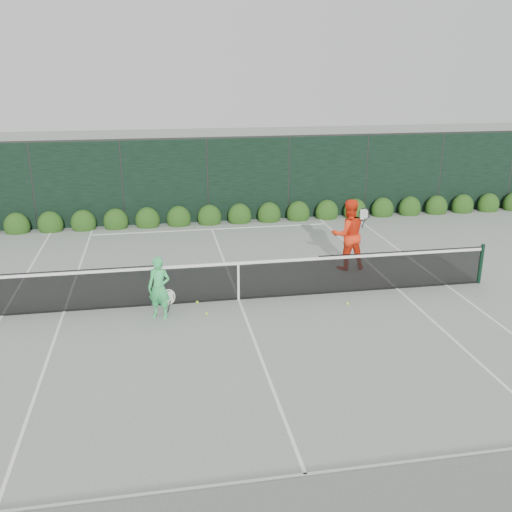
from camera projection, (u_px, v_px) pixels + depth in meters
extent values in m
plane|color=gray|center=(239.00, 300.00, 13.97)|extent=(80.00, 80.00, 0.00)
cylinder|color=#103120|center=(481.00, 264.00, 14.86)|extent=(0.10, 0.10, 1.07)
cube|color=black|center=(58.00, 292.00, 13.11)|extent=(4.40, 0.01, 1.02)
cube|color=black|center=(238.00, 281.00, 13.82)|extent=(4.00, 0.01, 0.96)
cube|color=black|center=(401.00, 270.00, 14.51)|extent=(4.40, 0.01, 1.02)
cube|color=white|center=(238.00, 263.00, 13.67)|extent=(12.80, 0.03, 0.07)
cube|color=black|center=(239.00, 299.00, 13.96)|extent=(12.80, 0.02, 0.04)
cube|color=white|center=(238.00, 282.00, 13.82)|extent=(0.05, 0.03, 0.91)
imported|color=#3AC867|center=(159.00, 288.00, 12.78)|extent=(0.61, 0.52, 1.43)
torus|color=silver|center=(169.00, 297.00, 13.00)|extent=(0.30, 0.05, 0.30)
cylinder|color=black|center=(169.00, 307.00, 13.07)|extent=(0.10, 0.03, 0.30)
imported|color=#FF3715|center=(348.00, 234.00, 15.81)|extent=(0.98, 0.77, 1.99)
torus|color=black|center=(364.00, 214.00, 15.49)|extent=(0.30, 0.08, 0.30)
cylinder|color=black|center=(364.00, 223.00, 15.56)|extent=(0.10, 0.03, 0.30)
cube|color=white|center=(2.00, 316.00, 13.06)|extent=(0.06, 23.77, 0.01)
cube|color=white|center=(446.00, 285.00, 14.88)|extent=(0.06, 23.77, 0.01)
cube|color=white|center=(64.00, 311.00, 13.28)|extent=(0.06, 23.77, 0.01)
cube|color=white|center=(397.00, 288.00, 14.65)|extent=(0.06, 23.77, 0.01)
cube|color=white|center=(199.00, 196.00, 25.06)|extent=(11.03, 0.06, 0.01)
cube|color=white|center=(212.00, 229.00, 19.94)|extent=(8.23, 0.06, 0.01)
cube|color=white|center=(305.00, 474.00, 7.99)|extent=(8.23, 0.06, 0.01)
cube|color=white|center=(239.00, 299.00, 13.97)|extent=(0.06, 12.80, 0.01)
cube|color=black|center=(208.00, 181.00, 20.49)|extent=(32.00, 0.06, 3.00)
cube|color=#262826|center=(206.00, 138.00, 20.00)|extent=(32.00, 0.06, 0.06)
cylinder|color=#262826|center=(33.00, 187.00, 19.49)|extent=(0.08, 0.08, 3.00)
cylinder|color=#262826|center=(122.00, 184.00, 19.99)|extent=(0.08, 0.08, 3.00)
cylinder|color=#262826|center=(208.00, 181.00, 20.49)|extent=(0.08, 0.08, 3.00)
cylinder|color=#262826|center=(289.00, 178.00, 20.99)|extent=(0.08, 0.08, 3.00)
cylinder|color=#262826|center=(366.00, 176.00, 21.49)|extent=(0.08, 0.08, 3.00)
cylinder|color=#262826|center=(440.00, 173.00, 21.99)|extent=(0.08, 0.08, 3.00)
cylinder|color=#262826|center=(511.00, 171.00, 22.49)|extent=(0.08, 0.08, 3.00)
ellipsoid|color=#183C10|center=(17.00, 226.00, 19.47)|extent=(0.86, 0.65, 0.94)
ellipsoid|color=#183C10|center=(51.00, 225.00, 19.65)|extent=(0.86, 0.65, 0.94)
ellipsoid|color=#183C10|center=(84.00, 223.00, 19.84)|extent=(0.86, 0.65, 0.94)
ellipsoid|color=#183C10|center=(116.00, 222.00, 20.02)|extent=(0.86, 0.65, 0.94)
ellipsoid|color=#183C10|center=(148.00, 220.00, 20.20)|extent=(0.86, 0.65, 0.94)
ellipsoid|color=#183C10|center=(179.00, 219.00, 20.39)|extent=(0.86, 0.65, 0.94)
ellipsoid|color=#183C10|center=(209.00, 217.00, 20.57)|extent=(0.86, 0.65, 0.94)
ellipsoid|color=#183C10|center=(240.00, 216.00, 20.75)|extent=(0.86, 0.65, 0.94)
ellipsoid|color=#183C10|center=(269.00, 215.00, 20.93)|extent=(0.86, 0.65, 0.94)
ellipsoid|color=#183C10|center=(298.00, 213.00, 21.12)|extent=(0.86, 0.65, 0.94)
ellipsoid|color=#183C10|center=(327.00, 212.00, 21.30)|extent=(0.86, 0.65, 0.94)
ellipsoid|color=#183C10|center=(355.00, 211.00, 21.48)|extent=(0.86, 0.65, 0.94)
ellipsoid|color=#183C10|center=(382.00, 210.00, 21.67)|extent=(0.86, 0.65, 0.94)
ellipsoid|color=#183C10|center=(410.00, 209.00, 21.85)|extent=(0.86, 0.65, 0.94)
ellipsoid|color=#183C10|center=(436.00, 207.00, 22.03)|extent=(0.86, 0.65, 0.94)
ellipsoid|color=#183C10|center=(462.00, 206.00, 22.21)|extent=(0.86, 0.65, 0.94)
ellipsoid|color=#183C10|center=(488.00, 205.00, 22.40)|extent=(0.86, 0.65, 0.94)
sphere|color=#D3ED34|center=(347.00, 304.00, 13.64)|extent=(0.07, 0.07, 0.07)
sphere|color=#D3ED34|center=(207.00, 314.00, 13.10)|extent=(0.07, 0.07, 0.07)
sphere|color=#D3ED34|center=(197.00, 302.00, 13.73)|extent=(0.07, 0.07, 0.07)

